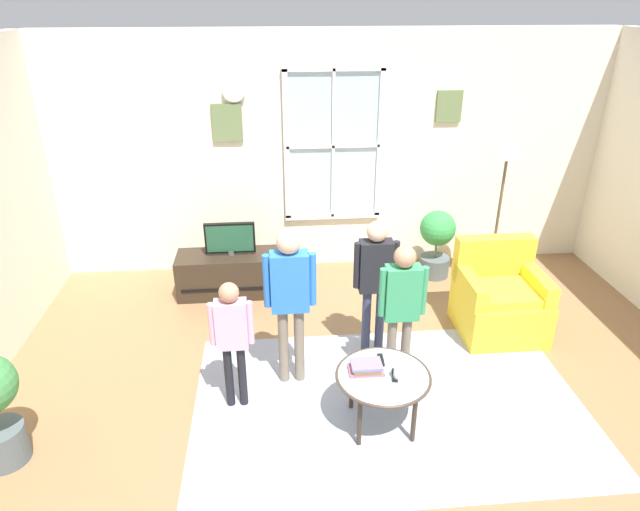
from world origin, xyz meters
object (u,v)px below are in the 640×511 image
at_px(tv_stand, 233,273).
at_px(person_pink_shirt, 232,332).
at_px(armchair, 499,300).
at_px(remote_near_cup, 381,360).
at_px(coffee_table, 383,379).
at_px(remote_near_books, 395,375).
at_px(person_green_shirt, 402,301).
at_px(television, 230,238).
at_px(person_blue_shirt, 290,291).
at_px(potted_plant_by_window, 437,239).
at_px(cup, 399,373).
at_px(floor_lamp, 506,163).
at_px(person_black_shirt, 375,274).
at_px(book_stack, 366,367).

bearing_deg(tv_stand, person_pink_shirt, -86.22).
xyz_separation_m(armchair, remote_near_cup, (-1.35, -1.03, 0.14)).
height_order(coffee_table, remote_near_books, remote_near_books).
xyz_separation_m(tv_stand, remote_near_books, (1.30, -2.19, 0.24)).
distance_m(remote_near_cup, person_green_shirt, 0.50).
relative_size(television, person_pink_shirt, 0.48).
height_order(armchair, person_blue_shirt, person_blue_shirt).
bearing_deg(person_green_shirt, person_blue_shirt, 172.30).
xyz_separation_m(tv_stand, person_green_shirt, (1.44, -1.69, 0.56)).
distance_m(tv_stand, armchair, 2.76).
bearing_deg(potted_plant_by_window, remote_near_cup, -115.84).
bearing_deg(cup, person_green_shirt, 77.02).
height_order(television, floor_lamp, floor_lamp).
xyz_separation_m(coffee_table, person_blue_shirt, (-0.65, 0.60, 0.44)).
xyz_separation_m(armchair, cup, (-1.26, -1.25, 0.19)).
bearing_deg(person_pink_shirt, person_black_shirt, 26.66).
height_order(television, coffee_table, television).
xyz_separation_m(person_pink_shirt, floor_lamp, (2.68, 1.65, 0.76)).
relative_size(tv_stand, remote_near_books, 8.38).
bearing_deg(person_black_shirt, person_green_shirt, -73.49).
bearing_deg(person_green_shirt, remote_near_cup, -124.04).
bearing_deg(person_blue_shirt, armchair, 16.60).
distance_m(tv_stand, person_black_shirt, 1.90).
relative_size(television, person_green_shirt, 0.42).
height_order(remote_near_books, floor_lamp, floor_lamp).
relative_size(cup, potted_plant_by_window, 0.14).
distance_m(tv_stand, potted_plant_by_window, 2.32).
relative_size(cup, floor_lamp, 0.06).
distance_m(cup, floor_lamp, 2.67).
height_order(remote_near_books, potted_plant_by_window, potted_plant_by_window).
height_order(person_blue_shirt, floor_lamp, floor_lamp).
xyz_separation_m(person_blue_shirt, person_green_shirt, (0.87, -0.12, -0.07)).
xyz_separation_m(television, person_pink_shirt, (0.12, -1.84, 0.04)).
bearing_deg(remote_near_books, armchair, 43.54).
xyz_separation_m(coffee_table, person_green_shirt, (0.22, 0.48, 0.37)).
xyz_separation_m(television, remote_near_books, (1.30, -2.19, -0.18)).
xyz_separation_m(television, armchair, (2.58, -0.97, -0.32)).
bearing_deg(remote_near_cup, person_black_shirt, 84.01).
xyz_separation_m(tv_stand, armchair, (2.58, -0.97, 0.10)).
bearing_deg(person_green_shirt, floor_lamp, 47.73).
relative_size(tv_stand, coffee_table, 1.66).
bearing_deg(person_black_shirt, television, 136.59).
relative_size(person_blue_shirt, person_green_shirt, 1.09).
xyz_separation_m(remote_near_cup, person_green_shirt, (0.21, 0.31, 0.32)).
relative_size(remote_near_books, person_green_shirt, 0.11).
bearing_deg(floor_lamp, remote_near_cup, -130.98).
distance_m(remote_near_cup, floor_lamp, 2.58).
distance_m(tv_stand, person_blue_shirt, 1.79).
height_order(book_stack, person_black_shirt, person_black_shirt).
relative_size(coffee_table, person_black_shirt, 0.55).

